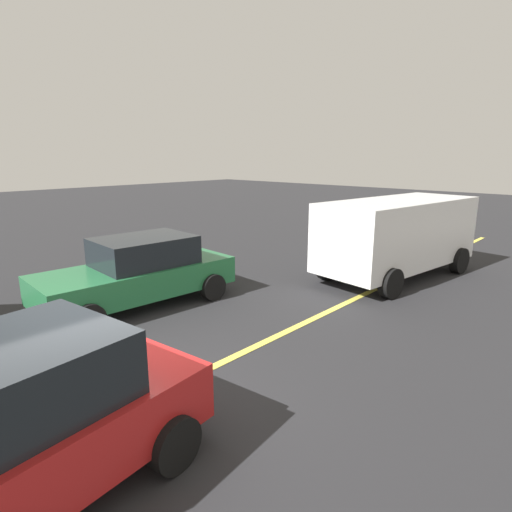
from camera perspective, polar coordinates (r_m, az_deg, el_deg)
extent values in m
plane|color=#262628|center=(6.33, -18.99, -19.83)|extent=(80.00, 80.00, 0.00)
cube|color=#E0D14C|center=(7.94, 0.73, -11.82)|extent=(28.00, 0.16, 0.01)
cube|color=white|center=(12.50, 18.71, 3.07)|extent=(5.42, 2.67, 1.82)
cube|color=black|center=(14.24, 23.30, 5.52)|extent=(0.40, 1.85, 0.80)
cylinder|color=black|center=(14.66, 18.81, 0.90)|extent=(0.79, 0.36, 0.76)
cylinder|color=black|center=(13.76, 25.87, -0.54)|extent=(0.79, 0.36, 0.76)
cylinder|color=black|center=(11.86, 9.73, -1.44)|extent=(0.79, 0.36, 0.76)
cylinder|color=black|center=(10.72, 17.84, -3.53)|extent=(0.79, 0.36, 0.76)
cube|color=#236B3D|center=(10.03, -15.86, -3.01)|extent=(4.52, 2.08, 0.63)
cube|color=black|center=(9.98, -14.97, 0.71)|extent=(2.22, 1.70, 0.63)
cylinder|color=black|center=(8.79, -21.74, -8.02)|extent=(0.65, 0.26, 0.64)
cylinder|color=black|center=(10.39, -25.40, -5.11)|extent=(0.65, 0.26, 0.64)
cylinder|color=black|center=(10.16, -5.88, -4.21)|extent=(0.65, 0.26, 0.64)
cylinder|color=black|center=(11.57, -11.23, -2.20)|extent=(0.65, 0.26, 0.64)
cube|color=black|center=(4.74, -30.30, -14.03)|extent=(2.11, 1.79, 0.69)
cylinder|color=black|center=(5.13, -11.01, -23.73)|extent=(0.66, 0.29, 0.64)
cylinder|color=black|center=(6.39, -22.53, -16.50)|extent=(0.66, 0.29, 0.64)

